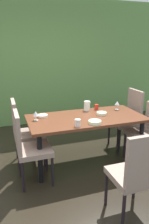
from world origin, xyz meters
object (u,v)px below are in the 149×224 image
Objects in this scene: serving_bowl_left at (43,116)px; serving_bowl_right at (95,122)px; wine_glass_rear at (36,114)px; cup_near_window at (96,107)px; chair_head_near at (137,172)px; cup_front at (78,123)px; pitcher_east at (87,106)px; wine_glass_north at (117,103)px; serving_bowl_south at (102,114)px; dining_table at (86,123)px; chair_right_far at (129,116)px; chair_right_near at (147,129)px; chair_left_far at (23,129)px; chair_left_near at (28,145)px.

serving_bowl_right is at bearing -39.20° from serving_bowl_left.
wine_glass_rear is 0.77× the size of serving_bowl_right.
cup_near_window is (0.31, 0.62, 0.02)m from serving_bowl_right.
chair_head_near reaches higher than serving_bowl_right.
serving_bowl_left is at bearing 124.45° from cup_front.
serving_bowl_right is at bearing -102.06° from pitcher_east.
wine_glass_north reaches higher than cup_front.
wine_glass_rear is 0.86m from serving_bowl_right.
wine_glass_north is 0.43m from serving_bowl_south.
cup_front is (-0.30, 0.96, 0.24)m from chair_head_near.
wine_glass_rear reaches higher than serving_bowl_right.
cup_near_window is (0.31, 0.32, 0.14)m from dining_table.
cup_front reaches higher than dining_table.
chair_right_far reaches higher than wine_glass_rear.
chair_right_near is 1.21m from cup_front.
serving_bowl_left is at bearing -173.56° from cup_near_window.
serving_bowl_left is at bearing 179.73° from wine_glass_north.
cup_near_window is at bearing 6.44° from serving_bowl_left.
chair_head_near is at bearing -111.77° from wine_glass_north.
wine_glass_north is 1.66× the size of cup_near_window.
chair_head_near is (-0.88, -1.01, 0.03)m from chair_right_near.
pitcher_east is at bearing 52.59° from chair_right_near.
dining_table is 9.84× the size of serving_bowl_right.
wine_glass_rear is at bearing 139.38° from cup_front.
wine_glass_north reaches higher than cup_near_window.
serving_bowl_right is (-0.04, 0.98, 0.21)m from chair_head_near.
chair_left_far is 1.84m from chair_head_near.
chair_left_near reaches higher than wine_glass_rear.
chair_head_near reaches higher than cup_front.
cup_front is (-1.19, -0.61, 0.23)m from chair_right_far.
chair_left_near is (0.00, -0.56, -0.01)m from chair_left_far.
chair_left_far reaches higher than dining_table.
cup_front reaches higher than serving_bowl_south.
serving_bowl_right is 0.27m from cup_front.
serving_bowl_right is at bearing -89.02° from dining_table.
cup_front is (0.67, -0.05, 0.24)m from chair_left_near.
wine_glass_rear is 0.95× the size of wine_glass_north.
cup_front is at bearing 47.70° from chair_left_far.
wine_glass_north is 0.91× the size of pitcher_east.
cup_near_window is (0.04, 0.30, 0.02)m from serving_bowl_south.
wine_glass_north is 0.95× the size of serving_bowl_left.
chair_head_near is 1.66m from serving_bowl_left.
wine_glass_rear is at bearing 173.02° from dining_table.
wine_glass_north is 1.05m from cup_front.
cup_near_window is at bearing 11.93° from wine_glass_rear.
chair_left_near reaches higher than dining_table.
chair_right_far is 6.58× the size of pitcher_east.
chair_head_near is at bearing -72.58° from cup_front.
chair_left_far is 0.39m from wine_glass_rear.
chair_left_near is 0.61m from serving_bowl_left.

